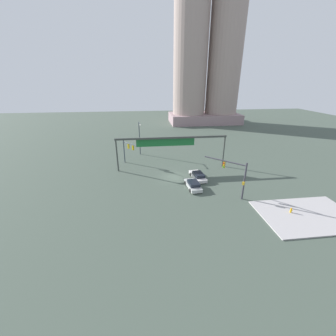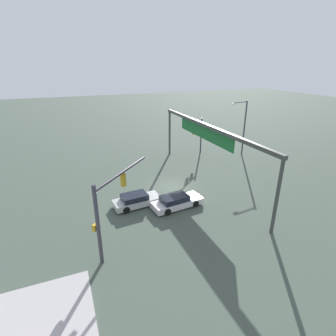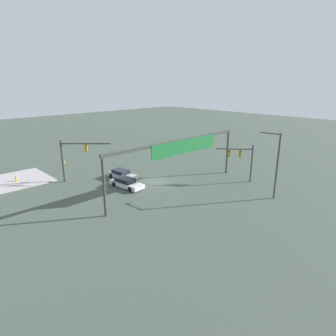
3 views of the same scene
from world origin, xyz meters
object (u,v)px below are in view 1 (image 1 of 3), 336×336
Objects in this scene: traffic_signal_opposite_side at (128,148)px; sedan_car_waiting_far at (198,176)px; sedan_car_approaching at (193,185)px; fire_hydrant_on_curb at (291,210)px; streetlamp_curved_arm at (140,136)px; traffic_signal_near_corner at (235,173)px.

sedan_car_waiting_far is at bearing 13.87° from traffic_signal_opposite_side.
sedan_car_approaching is (10.89, -12.16, -2.86)m from traffic_signal_opposite_side.
sedan_car_approaching is at bearing 0.98° from traffic_signal_opposite_side.
sedan_car_approaching and sedan_car_waiting_far have the same top height.
fire_hydrant_on_curb is (9.53, -11.84, -0.09)m from sedan_car_waiting_far.
streetlamp_curved_arm is 33.13m from fire_hydrant_on_curb.
traffic_signal_near_corner is 8.57m from fire_hydrant_on_curb.
sedan_car_waiting_far is 6.92× the size of fire_hydrant_on_curb.
fire_hydrant_on_curb is at bearing -132.48° from sedan_car_approaching.
sedan_car_approaching is 3.69m from sedan_car_waiting_far.
fire_hydrant_on_curb is (19.65, -26.37, -4.01)m from streetlamp_curved_arm.
fire_hydrant_on_curb is (5.82, -5.31, -3.37)m from traffic_signal_near_corner.
streetlamp_curved_arm reaches higher than sedan_car_approaching.
traffic_signal_near_corner is 8.04× the size of fire_hydrant_on_curb.
traffic_signal_near_corner reaches higher than sedan_car_waiting_far.
fire_hydrant_on_curb is at bearing -178.03° from traffic_signal_near_corner.
traffic_signal_opposite_side is 6.25m from streetlamp_curved_arm.
streetlamp_curved_arm is at bearing 20.38° from sedan_car_approaching.
traffic_signal_opposite_side is 15.61m from sedan_car_waiting_far.
streetlamp_curved_arm is at bearing -12.39° from traffic_signal_near_corner.
traffic_signal_opposite_side reaches higher than sedan_car_waiting_far.
sedan_car_approaching is at bearing 147.04° from sedan_car_waiting_far.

